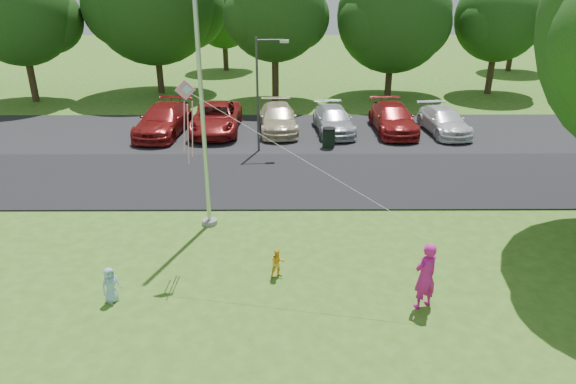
{
  "coord_description": "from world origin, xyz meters",
  "views": [
    {
      "loc": [
        -0.94,
        -10.48,
        7.87
      ],
      "look_at": [
        -0.86,
        4.0,
        1.6
      ],
      "focal_mm": 32.0,
      "sensor_mm": 36.0,
      "label": 1
    }
  ],
  "objects_px": {
    "woman": "(425,276)",
    "street_lamp": "(262,85)",
    "trash_can": "(329,138)",
    "kite": "(194,111)",
    "flagpole": "(202,102)",
    "child_yellow": "(278,263)",
    "child_blue": "(110,285)"
  },
  "relations": [
    {
      "from": "woman",
      "to": "street_lamp",
      "type": "bearing_deg",
      "value": -96.24
    },
    {
      "from": "street_lamp",
      "to": "trash_can",
      "type": "bearing_deg",
      "value": 5.15
    },
    {
      "from": "woman",
      "to": "kite",
      "type": "xyz_separation_m",
      "value": [
        -5.85,
        2.27,
        3.6
      ]
    },
    {
      "from": "flagpole",
      "to": "trash_can",
      "type": "distance_m",
      "value": 9.94
    },
    {
      "from": "flagpole",
      "to": "woman",
      "type": "height_order",
      "value": "flagpole"
    },
    {
      "from": "street_lamp",
      "to": "child_yellow",
      "type": "height_order",
      "value": "street_lamp"
    },
    {
      "from": "street_lamp",
      "to": "child_yellow",
      "type": "bearing_deg",
      "value": -89.52
    },
    {
      "from": "kite",
      "to": "trash_can",
      "type": "bearing_deg",
      "value": 55.98
    },
    {
      "from": "flagpole",
      "to": "kite",
      "type": "relative_size",
      "value": 1.58
    },
    {
      "from": "kite",
      "to": "flagpole",
      "type": "bearing_deg",
      "value": 83.36
    },
    {
      "from": "street_lamp",
      "to": "child_blue",
      "type": "relative_size",
      "value": 5.34
    },
    {
      "from": "flagpole",
      "to": "child_blue",
      "type": "distance_m",
      "value": 6.04
    },
    {
      "from": "flagpole",
      "to": "kite",
      "type": "xyz_separation_m",
      "value": [
        0.17,
        -2.39,
        0.34
      ]
    },
    {
      "from": "child_blue",
      "to": "kite",
      "type": "relative_size",
      "value": 0.15
    },
    {
      "from": "flagpole",
      "to": "woman",
      "type": "relative_size",
      "value": 5.51
    },
    {
      "from": "flagpole",
      "to": "child_yellow",
      "type": "relative_size",
      "value": 11.47
    },
    {
      "from": "trash_can",
      "to": "child_blue",
      "type": "distance_m",
      "value": 14.02
    },
    {
      "from": "flagpole",
      "to": "street_lamp",
      "type": "xyz_separation_m",
      "value": [
        1.51,
        7.5,
        -1.03
      ]
    },
    {
      "from": "street_lamp",
      "to": "kite",
      "type": "height_order",
      "value": "kite"
    },
    {
      "from": "street_lamp",
      "to": "kite",
      "type": "xyz_separation_m",
      "value": [
        -1.34,
        -9.89,
        1.37
      ]
    },
    {
      "from": "trash_can",
      "to": "child_blue",
      "type": "bearing_deg",
      "value": -117.87
    },
    {
      "from": "flagpole",
      "to": "child_blue",
      "type": "relative_size",
      "value": 10.23
    },
    {
      "from": "child_blue",
      "to": "kite",
      "type": "distance_m",
      "value": 4.96
    },
    {
      "from": "flagpole",
      "to": "child_blue",
      "type": "height_order",
      "value": "flagpole"
    },
    {
      "from": "woman",
      "to": "child_yellow",
      "type": "height_order",
      "value": "woman"
    },
    {
      "from": "trash_can",
      "to": "woman",
      "type": "distance_m",
      "value": 12.75
    },
    {
      "from": "kite",
      "to": "street_lamp",
      "type": "bearing_deg",
      "value": 71.49
    },
    {
      "from": "flagpole",
      "to": "child_yellow",
      "type": "distance_m",
      "value": 5.49
    },
    {
      "from": "street_lamp",
      "to": "child_yellow",
      "type": "relative_size",
      "value": 5.99
    },
    {
      "from": "child_blue",
      "to": "child_yellow",
      "type": "bearing_deg",
      "value": -32.92
    },
    {
      "from": "child_yellow",
      "to": "child_blue",
      "type": "height_order",
      "value": "child_blue"
    },
    {
      "from": "street_lamp",
      "to": "kite",
      "type": "bearing_deg",
      "value": -101.62
    }
  ]
}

